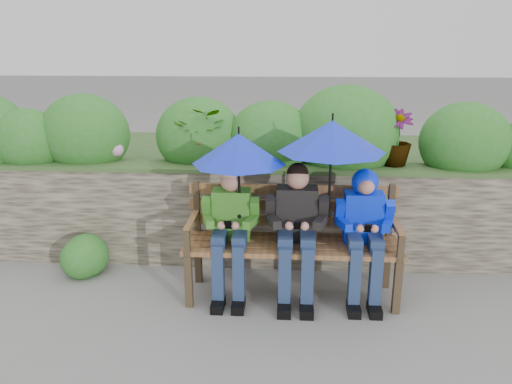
# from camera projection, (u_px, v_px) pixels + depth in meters

# --- Properties ---
(ground) EXTENTS (60.00, 60.00, 0.00)m
(ground) POSITION_uv_depth(u_px,v_px,m) (255.00, 295.00, 4.54)
(ground) COLOR slate
(ground) RESTS_ON ground
(garden_backdrop) EXTENTS (8.00, 2.86, 1.84)m
(garden_backdrop) POSITION_uv_depth(u_px,v_px,m) (263.00, 180.00, 5.86)
(garden_backdrop) COLOR #3D382D
(garden_backdrop) RESTS_ON ground
(park_bench) EXTENTS (1.89, 0.55, 1.00)m
(park_bench) POSITION_uv_depth(u_px,v_px,m) (292.00, 234.00, 4.44)
(park_bench) COLOR #3C2E1E
(park_bench) RESTS_ON ground
(boy_left) EXTENTS (0.50, 0.58, 1.17)m
(boy_left) POSITION_uv_depth(u_px,v_px,m) (231.00, 226.00, 4.36)
(boy_left) COLOR #3B8223
(boy_left) RESTS_ON ground
(boy_middle) EXTENTS (0.54, 0.62, 1.22)m
(boy_middle) POSITION_uv_depth(u_px,v_px,m) (297.00, 226.00, 4.32)
(boy_middle) COLOR black
(boy_middle) RESTS_ON ground
(boy_right) EXTENTS (0.50, 0.60, 1.17)m
(boy_right) POSITION_uv_depth(u_px,v_px,m) (364.00, 224.00, 4.29)
(boy_right) COLOR #0009DD
(boy_right) RESTS_ON ground
(umbrella_left) EXTENTS (0.80, 0.80, 0.81)m
(umbrella_left) POSITION_uv_depth(u_px,v_px,m) (239.00, 149.00, 4.18)
(umbrella_left) COLOR #1026D4
(umbrella_left) RESTS_ON ground
(umbrella_right) EXTENTS (0.91, 0.91, 0.90)m
(umbrella_right) POSITION_uv_depth(u_px,v_px,m) (332.00, 137.00, 4.14)
(umbrella_right) COLOR #1026D4
(umbrella_right) RESTS_ON ground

